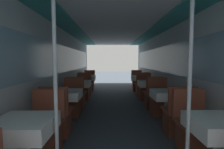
{
  "coord_description": "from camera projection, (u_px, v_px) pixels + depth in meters",
  "views": [
    {
      "loc": [
        -0.13,
        -0.92,
        1.32
      ],
      "look_at": [
        -0.1,
        2.37,
        1.06
      ],
      "focal_mm": 28.0,
      "sensor_mm": 36.0,
      "label": 1
    }
  ],
  "objects": [
    {
      "name": "wall_right",
      "position": [
        170.0,
        68.0,
        4.58
      ],
      "size": [
        0.05,
        10.09,
        2.16
      ],
      "color": "silver",
      "rests_on": "ground_plane"
    },
    {
      "name": "dining_table_left_1",
      "position": [
        66.0,
        97.0,
        3.59
      ],
      "size": [
        0.61,
        0.61,
        0.71
      ],
      "color": "#4C4C51",
      "rests_on": "ground_plane"
    },
    {
      "name": "chair_right_near_3",
      "position": [
        142.0,
        88.0,
        6.54
      ],
      "size": [
        0.47,
        0.47,
        0.9
      ],
      "color": "brown",
      "rests_on": "ground_plane"
    },
    {
      "name": "chair_left_near_3",
      "position": [
        86.0,
        88.0,
        6.52
      ],
      "size": [
        0.47,
        0.47,
        0.9
      ],
      "color": "brown",
      "rests_on": "ground_plane"
    },
    {
      "name": "chair_left_far_1",
      "position": [
        72.0,
        104.0,
        4.18
      ],
      "size": [
        0.47,
        0.47,
        0.9
      ],
      "rotation": [
        0.0,
        0.0,
        3.14
      ],
      "color": "brown",
      "rests_on": "ground_plane"
    },
    {
      "name": "chair_right_near_1",
      "position": [
        177.0,
        120.0,
        3.08
      ],
      "size": [
        0.47,
        0.47,
        0.9
      ],
      "color": "brown",
      "rests_on": "ground_plane"
    },
    {
      "name": "chair_right_near_2",
      "position": [
        153.0,
        98.0,
        4.81
      ],
      "size": [
        0.47,
        0.47,
        0.9
      ],
      "color": "brown",
      "rests_on": "ground_plane"
    },
    {
      "name": "support_pole_right_0",
      "position": [
        190.0,
        84.0,
        1.84
      ],
      "size": [
        0.04,
        0.04,
        2.16
      ],
      "color": "silver",
      "rests_on": "ground_plane"
    },
    {
      "name": "dining_table_left_3",
      "position": [
        88.0,
        79.0,
        7.06
      ],
      "size": [
        0.61,
        0.61,
        0.71
      ],
      "color": "#4C4C51",
      "rests_on": "ground_plane"
    },
    {
      "name": "chair_right_far_2",
      "position": [
        145.0,
        91.0,
        5.93
      ],
      "size": [
        0.47,
        0.47,
        0.9
      ],
      "rotation": [
        0.0,
        0.0,
        3.14
      ],
      "color": "brown",
      "rests_on": "ground_plane"
    },
    {
      "name": "dining_table_left_2",
      "position": [
        80.0,
        85.0,
        5.33
      ],
      "size": [
        0.61,
        0.61,
        0.71
      ],
      "color": "#4C4C51",
      "rests_on": "ground_plane"
    },
    {
      "name": "chair_left_far_0",
      "position": [
        45.0,
        135.0,
        2.44
      ],
      "size": [
        0.47,
        0.47,
        0.9
      ],
      "rotation": [
        0.0,
        0.0,
        3.14
      ],
      "color": "brown",
      "rests_on": "ground_plane"
    },
    {
      "name": "wall_left",
      "position": [
        60.0,
        68.0,
        4.55
      ],
      "size": [
        0.05,
        10.09,
        2.16
      ],
      "color": "silver",
      "rests_on": "ground_plane"
    },
    {
      "name": "chair_left_far_2",
      "position": [
        83.0,
        91.0,
        5.91
      ],
      "size": [
        0.47,
        0.47,
        0.9
      ],
      "rotation": [
        0.0,
        0.0,
        3.14
      ],
      "color": "brown",
      "rests_on": "ground_plane"
    },
    {
      "name": "dining_table_right_1",
      "position": [
        167.0,
        96.0,
        3.61
      ],
      "size": [
        0.61,
        0.61,
        0.71
      ],
      "color": "#4C4C51",
      "rests_on": "ground_plane"
    },
    {
      "name": "chair_right_far_3",
      "position": [
        137.0,
        84.0,
        7.66
      ],
      "size": [
        0.47,
        0.47,
        0.9
      ],
      "rotation": [
        0.0,
        0.0,
        3.14
      ],
      "color": "brown",
      "rests_on": "ground_plane"
    },
    {
      "name": "chair_right_far_0",
      "position": [
        194.0,
        134.0,
        2.46
      ],
      "size": [
        0.47,
        0.47,
        0.9
      ],
      "rotation": [
        0.0,
        0.0,
        3.14
      ],
      "color": "brown",
      "rests_on": "ground_plane"
    },
    {
      "name": "dining_table_left_0",
      "position": [
        24.0,
        130.0,
        1.86
      ],
      "size": [
        0.61,
        0.61,
        0.71
      ],
      "color": "#4C4C51",
      "rests_on": "ground_plane"
    },
    {
      "name": "chair_left_near_2",
      "position": [
        77.0,
        99.0,
        4.79
      ],
      "size": [
        0.47,
        0.47,
        0.9
      ],
      "color": "brown",
      "rests_on": "ground_plane"
    },
    {
      "name": "dining_table_right_3",
      "position": [
        139.0,
        79.0,
        7.08
      ],
      "size": [
        0.61,
        0.61,
        0.71
      ],
      "color": "#4C4C51",
      "rests_on": "ground_plane"
    },
    {
      "name": "ceiling_panel",
      "position": [
        115.0,
        27.0,
        4.48
      ],
      "size": [
        2.87,
        10.09,
        0.07
      ],
      "color": "silver",
      "rests_on": "wall_left"
    },
    {
      "name": "support_pole_left_0",
      "position": [
        55.0,
        84.0,
        1.82
      ],
      "size": [
        0.04,
        0.04,
        2.16
      ],
      "color": "silver",
      "rests_on": "ground_plane"
    },
    {
      "name": "dining_table_right_2",
      "position": [
        149.0,
        85.0,
        5.35
      ],
      "size": [
        0.61,
        0.61,
        0.71
      ],
      "color": "#4C4C51",
      "rests_on": "ground_plane"
    },
    {
      "name": "dining_table_right_0",
      "position": [
        220.0,
        129.0,
        1.88
      ],
      "size": [
        0.61,
        0.61,
        0.71
      ],
      "color": "#4C4C51",
      "rests_on": "ground_plane"
    },
    {
      "name": "chair_left_far_3",
      "position": [
        89.0,
        84.0,
        7.64
      ],
      "size": [
        0.47,
        0.47,
        0.9
      ],
      "rotation": [
        0.0,
        0.0,
        3.14
      ],
      "color": "brown",
      "rests_on": "ground_plane"
    },
    {
      "name": "chair_right_far_1",
      "position": [
        159.0,
        104.0,
        4.2
      ],
      "size": [
        0.47,
        0.47,
        0.9
      ],
      "rotation": [
        0.0,
        0.0,
        3.14
      ],
      "color": "brown",
      "rests_on": "ground_plane"
    },
    {
      "name": "chair_left_near_1",
      "position": [
        58.0,
        120.0,
        3.06
      ],
      "size": [
        0.47,
        0.47,
        0.9
      ],
      "color": "brown",
      "rests_on": "ground_plane"
    }
  ]
}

